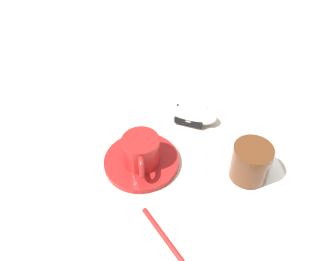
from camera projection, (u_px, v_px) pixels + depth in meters
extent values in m
plane|color=#B2A899|center=(190.00, 159.00, 0.68)|extent=(3.00, 3.00, 0.00)
cylinder|color=maroon|center=(142.00, 161.00, 0.67)|extent=(0.15, 0.15, 0.01)
cylinder|color=maroon|center=(141.00, 150.00, 0.64)|extent=(0.07, 0.07, 0.06)
torus|color=maroon|center=(142.00, 166.00, 0.61)|extent=(0.05, 0.03, 0.05)
ellipsoid|color=silver|center=(192.00, 114.00, 0.75)|extent=(0.12, 0.12, 0.04)
cylinder|color=black|center=(178.00, 107.00, 0.75)|extent=(0.01, 0.01, 0.01)
cube|color=black|center=(188.00, 123.00, 0.74)|extent=(0.05, 0.05, 0.02)
cube|color=black|center=(194.00, 108.00, 0.77)|extent=(0.05, 0.05, 0.02)
cylinder|color=white|center=(157.00, 111.00, 0.78)|extent=(0.03, 0.03, 0.00)
cylinder|color=white|center=(143.00, 105.00, 0.80)|extent=(0.04, 0.02, 0.00)
cylinder|color=white|center=(133.00, 96.00, 0.82)|extent=(0.04, 0.01, 0.00)
cylinder|color=white|center=(127.00, 87.00, 0.85)|extent=(0.04, 0.01, 0.00)
cylinder|color=white|center=(119.00, 79.00, 0.88)|extent=(0.04, 0.02, 0.00)
cylinder|color=white|center=(108.00, 73.00, 0.90)|extent=(0.04, 0.02, 0.00)
cylinder|color=white|center=(96.00, 68.00, 0.91)|extent=(0.03, 0.03, 0.00)
sphere|color=white|center=(166.00, 114.00, 0.78)|extent=(0.00, 0.00, 0.00)
sphere|color=white|center=(149.00, 109.00, 0.79)|extent=(0.00, 0.00, 0.00)
sphere|color=white|center=(137.00, 101.00, 0.81)|extent=(0.00, 0.00, 0.00)
sphere|color=white|center=(129.00, 92.00, 0.84)|extent=(0.00, 0.00, 0.00)
sphere|color=white|center=(125.00, 82.00, 0.87)|extent=(0.00, 0.00, 0.00)
sphere|color=white|center=(114.00, 76.00, 0.89)|extent=(0.00, 0.00, 0.00)
sphere|color=white|center=(103.00, 70.00, 0.91)|extent=(0.00, 0.00, 0.00)
sphere|color=white|center=(89.00, 67.00, 0.92)|extent=(0.00, 0.00, 0.00)
cube|color=white|center=(243.00, 175.00, 0.65)|extent=(0.21, 0.21, 0.00)
cylinder|color=#4C2814|center=(251.00, 162.00, 0.62)|extent=(0.08, 0.08, 0.08)
cylinder|color=#B21919|center=(165.00, 237.00, 0.55)|extent=(0.14, 0.03, 0.01)
cone|color=silver|center=(142.00, 206.00, 0.60)|extent=(0.01, 0.01, 0.01)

